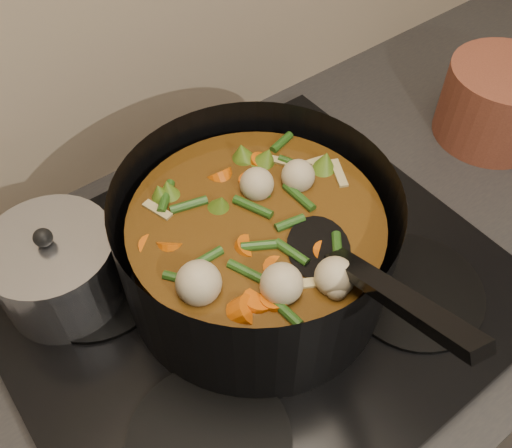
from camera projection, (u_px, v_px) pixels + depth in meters
counter at (255, 422)px, 1.11m from camera, size 2.64×0.64×0.91m
stovetop at (254, 291)px, 0.75m from camera, size 0.62×0.54×0.03m
stockpot at (257, 245)px, 0.69m from camera, size 0.43×0.50×0.24m
saucepan at (58, 270)px, 0.69m from camera, size 0.16×0.16×0.13m
terracotta_crock at (498, 103)px, 0.92m from camera, size 0.24×0.24×0.13m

